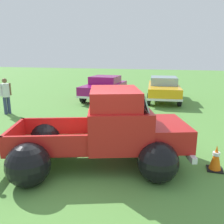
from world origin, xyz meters
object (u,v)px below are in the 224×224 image
object	(u,v)px
show_car_0	(105,87)
lane_cone_1	(216,158)
spectator_0	(6,94)
vintage_pickup_truck	(108,135)
show_car_1	(163,88)
spectator_1	(100,104)
lane_cone_0	(88,124)

from	to	relation	value
show_car_0	lane_cone_1	world-z (taller)	show_car_0
show_car_0	spectator_0	bearing A→B (deg)	-33.22
vintage_pickup_truck	show_car_1	distance (m)	8.93
spectator_0	lane_cone_1	distance (m)	9.27
show_car_0	spectator_1	world-z (taller)	spectator_1
show_car_1	lane_cone_0	distance (m)	7.18
vintage_pickup_truck	lane_cone_0	size ratio (longest dim) A/B	7.93
show_car_0	spectator_1	size ratio (longest dim) A/B	2.62
spectator_0	spectator_1	bearing A→B (deg)	17.71
lane_cone_0	spectator_1	bearing A→B (deg)	71.90
show_car_0	lane_cone_1	distance (m)	9.70
show_car_1	lane_cone_1	xyz separation A→B (m)	(1.81, -8.57, -0.47)
lane_cone_0	lane_cone_1	world-z (taller)	same
lane_cone_1	show_car_1	bearing A→B (deg)	101.94
spectator_1	lane_cone_1	xyz separation A→B (m)	(3.76, -2.49, -0.60)
show_car_1	show_car_0	bearing A→B (deg)	-88.02
spectator_0	lane_cone_1	bearing A→B (deg)	5.98
show_car_0	show_car_1	distance (m)	3.59
show_car_0	lane_cone_0	size ratio (longest dim) A/B	6.68
show_car_1	lane_cone_1	distance (m)	8.77
spectator_1	lane_cone_1	world-z (taller)	spectator_1
vintage_pickup_truck	lane_cone_0	world-z (taller)	vintage_pickup_truck
vintage_pickup_truck	lane_cone_0	distance (m)	2.54
vintage_pickup_truck	show_car_1	size ratio (longest dim) A/B	1.11
lane_cone_0	lane_cone_1	size ratio (longest dim) A/B	1.00
vintage_pickup_truck	lane_cone_1	world-z (taller)	vintage_pickup_truck
show_car_1	spectator_1	xyz separation A→B (m)	(-1.94, -6.08, 0.13)
show_car_0	show_car_1	size ratio (longest dim) A/B	0.93
spectator_1	lane_cone_0	xyz separation A→B (m)	(-0.24, -0.74, -0.60)
vintage_pickup_truck	spectator_1	bearing A→B (deg)	93.50
show_car_0	lane_cone_1	size ratio (longest dim) A/B	6.68
vintage_pickup_truck	show_car_0	bearing A→B (deg)	89.39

